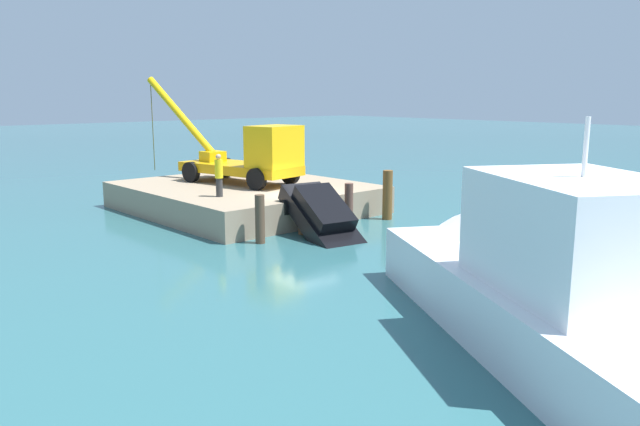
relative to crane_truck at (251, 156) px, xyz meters
name	(u,v)px	position (x,y,z in m)	size (l,w,h in m)	color
ground	(302,223)	(3.99, -0.22, -2.61)	(200.00, 200.00, 0.00)	#2D6066
dock	(245,197)	(-0.29, -0.22, -1.99)	(10.81, 9.43, 1.24)	gray
crane_truck	(251,156)	(0.00, 0.00, 0.00)	(9.71, 3.68, 5.17)	orange
dock_worker	(219,175)	(2.03, -3.14, -0.44)	(0.34, 0.34, 1.80)	#2F2F2F
salvaged_car	(323,219)	(6.59, -1.37, -1.89)	(4.34, 2.63, 2.89)	black
moored_yacht	(514,289)	(16.30, -3.86, -1.88)	(14.18, 10.67, 6.69)	white
piling_near	(260,219)	(5.75, -3.81, -1.69)	(0.36, 0.36, 1.84)	brown
piling_mid	(303,211)	(5.65, -1.60, -1.67)	(0.40, 0.40, 1.87)	brown
piling_far	(349,204)	(5.65, 0.96, -1.70)	(0.36, 0.36, 1.80)	brown
piling_end	(387,195)	(5.91, 3.11, -1.51)	(0.44, 0.44, 2.19)	brown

